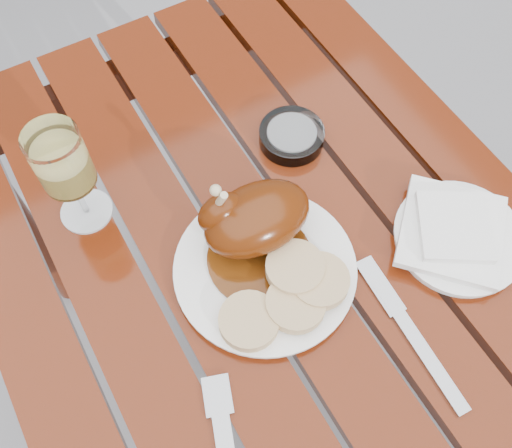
{
  "coord_description": "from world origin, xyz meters",
  "views": [
    {
      "loc": [
        -0.21,
        -0.26,
        1.5
      ],
      "look_at": [
        -0.01,
        0.09,
        0.78
      ],
      "focal_mm": 40.0,
      "sensor_mm": 36.0,
      "label": 1
    }
  ],
  "objects_px": {
    "table": "(281,355)",
    "wine_glass": "(70,178)",
    "side_plate": "(458,238)",
    "ashtray": "(292,136)",
    "dinner_plate": "(265,269)"
  },
  "relations": [
    {
      "from": "wine_glass",
      "to": "ashtray",
      "type": "relative_size",
      "value": 1.75
    },
    {
      "from": "table",
      "to": "ashtray",
      "type": "xyz_separation_m",
      "value": [
        0.13,
        0.21,
        0.39
      ]
    },
    {
      "from": "ashtray",
      "to": "wine_glass",
      "type": "bearing_deg",
      "value": 173.06
    },
    {
      "from": "dinner_plate",
      "to": "side_plate",
      "type": "xyz_separation_m",
      "value": [
        0.27,
        -0.1,
        -0.0
      ]
    },
    {
      "from": "table",
      "to": "dinner_plate",
      "type": "bearing_deg",
      "value": 130.65
    },
    {
      "from": "dinner_plate",
      "to": "ashtray",
      "type": "height_order",
      "value": "ashtray"
    },
    {
      "from": "wine_glass",
      "to": "ashtray",
      "type": "bearing_deg",
      "value": -6.94
    },
    {
      "from": "dinner_plate",
      "to": "wine_glass",
      "type": "xyz_separation_m",
      "value": [
        -0.18,
        0.22,
        0.08
      ]
    },
    {
      "from": "wine_glass",
      "to": "ashtray",
      "type": "distance_m",
      "value": 0.35
    },
    {
      "from": "side_plate",
      "to": "ashtray",
      "type": "distance_m",
      "value": 0.3
    },
    {
      "from": "dinner_plate",
      "to": "wine_glass",
      "type": "bearing_deg",
      "value": 129.59
    },
    {
      "from": "table",
      "to": "side_plate",
      "type": "xyz_separation_m",
      "value": [
        0.25,
        -0.07,
        0.38
      ]
    },
    {
      "from": "dinner_plate",
      "to": "wine_glass",
      "type": "distance_m",
      "value": 0.3
    },
    {
      "from": "table",
      "to": "wine_glass",
      "type": "height_order",
      "value": "wine_glass"
    },
    {
      "from": "table",
      "to": "wine_glass",
      "type": "distance_m",
      "value": 0.57
    }
  ]
}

